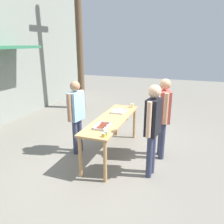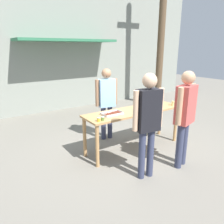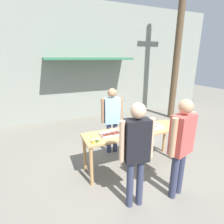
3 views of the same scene
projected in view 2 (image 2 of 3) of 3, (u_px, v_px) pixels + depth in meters
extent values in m
plane|color=slate|center=(133.00, 148.00, 4.94)|extent=(24.00, 24.00, 0.00)
cube|color=gray|center=(61.00, 45.00, 7.48)|extent=(12.00, 0.12, 4.50)
cube|color=#2D704C|center=(67.00, 40.00, 7.00)|extent=(3.20, 1.00, 0.08)
cube|color=tan|center=(134.00, 111.00, 4.70)|extent=(2.28, 0.64, 0.04)
cylinder|color=tan|center=(97.00, 146.00, 4.04)|extent=(0.07, 0.07, 0.85)
cylinder|color=tan|center=(176.00, 124.00, 5.19)|extent=(0.07, 0.07, 0.85)
cylinder|color=tan|center=(85.00, 137.00, 4.45)|extent=(0.07, 0.07, 0.85)
cylinder|color=tan|center=(160.00, 119.00, 5.60)|extent=(0.07, 0.07, 0.85)
cube|color=silver|center=(112.00, 114.00, 4.39)|extent=(0.42, 0.25, 0.01)
cube|color=silver|center=(115.00, 115.00, 4.29)|extent=(0.42, 0.01, 0.03)
cube|color=silver|center=(109.00, 112.00, 4.48)|extent=(0.42, 0.01, 0.03)
cube|color=silver|center=(103.00, 115.00, 4.28)|extent=(0.01, 0.25, 0.03)
cube|color=silver|center=(120.00, 112.00, 4.49)|extent=(0.01, 0.25, 0.03)
cylinder|color=brown|center=(105.00, 115.00, 4.29)|extent=(0.03, 0.11, 0.02)
cylinder|color=brown|center=(106.00, 114.00, 4.32)|extent=(0.03, 0.12, 0.02)
cylinder|color=brown|center=(108.00, 114.00, 4.33)|extent=(0.03, 0.12, 0.02)
cylinder|color=brown|center=(109.00, 114.00, 4.36)|extent=(0.04, 0.15, 0.03)
cylinder|color=brown|center=(111.00, 114.00, 4.38)|extent=(0.02, 0.12, 0.02)
cylinder|color=brown|center=(113.00, 113.00, 4.39)|extent=(0.02, 0.15, 0.02)
cylinder|color=brown|center=(114.00, 113.00, 4.42)|extent=(0.04, 0.15, 0.03)
cylinder|color=brown|center=(116.00, 113.00, 4.44)|extent=(0.04, 0.15, 0.03)
cylinder|color=brown|center=(117.00, 112.00, 4.46)|extent=(0.04, 0.14, 0.03)
cylinder|color=brown|center=(119.00, 112.00, 4.48)|extent=(0.04, 0.13, 0.03)
cube|color=silver|center=(151.00, 106.00, 4.97)|extent=(0.39, 0.31, 0.01)
cube|color=silver|center=(156.00, 107.00, 4.84)|extent=(0.39, 0.01, 0.03)
cube|color=silver|center=(147.00, 104.00, 5.08)|extent=(0.39, 0.01, 0.03)
cube|color=silver|center=(145.00, 107.00, 4.86)|extent=(0.01, 0.31, 0.03)
cube|color=silver|center=(157.00, 104.00, 5.06)|extent=(0.01, 0.31, 0.03)
ellipsoid|color=beige|center=(147.00, 106.00, 4.88)|extent=(0.06, 0.10, 0.04)
ellipsoid|color=beige|center=(149.00, 106.00, 4.91)|extent=(0.07, 0.12, 0.04)
ellipsoid|color=beige|center=(151.00, 105.00, 4.95)|extent=(0.05, 0.10, 0.04)
ellipsoid|color=beige|center=(153.00, 105.00, 5.00)|extent=(0.06, 0.12, 0.05)
ellipsoid|color=beige|center=(156.00, 104.00, 5.03)|extent=(0.07, 0.12, 0.05)
cylinder|color=gold|center=(99.00, 120.00, 3.97)|extent=(0.06, 0.06, 0.06)
cylinder|color=#B2B2B7|center=(99.00, 118.00, 3.96)|extent=(0.06, 0.06, 0.01)
cylinder|color=#567A38|center=(103.00, 119.00, 4.03)|extent=(0.06, 0.06, 0.06)
cylinder|color=#B2B2B7|center=(103.00, 117.00, 4.02)|extent=(0.06, 0.06, 0.01)
cylinder|color=#DBC67A|center=(173.00, 103.00, 5.05)|extent=(0.08, 0.08, 0.10)
cylinder|color=#333851|center=(103.00, 123.00, 5.31)|extent=(0.12, 0.12, 0.83)
cylinder|color=#333851|center=(110.00, 122.00, 5.38)|extent=(0.12, 0.12, 0.83)
cube|color=#84B2DB|center=(106.00, 93.00, 5.14)|extent=(0.41, 0.27, 0.65)
sphere|color=#936B4C|center=(106.00, 73.00, 5.01)|extent=(0.22, 0.22, 0.22)
cylinder|color=#936B4C|center=(97.00, 93.00, 5.03)|extent=(0.09, 0.09, 0.62)
cylinder|color=#936B4C|center=(115.00, 91.00, 5.23)|extent=(0.09, 0.09, 0.62)
cylinder|color=#333851|center=(150.00, 153.00, 3.76)|extent=(0.12, 0.12, 0.87)
cylinder|color=#333851|center=(142.00, 155.00, 3.69)|extent=(0.12, 0.12, 0.87)
cube|color=black|center=(148.00, 110.00, 3.51)|extent=(0.41, 0.27, 0.69)
sphere|color=#DBAD89|center=(150.00, 81.00, 3.37)|extent=(0.24, 0.24, 0.24)
cylinder|color=#DBAD89|center=(160.00, 108.00, 3.60)|extent=(0.09, 0.09, 0.65)
cylinder|color=#DBAD89|center=(136.00, 111.00, 3.40)|extent=(0.09, 0.09, 0.65)
cylinder|color=#333851|center=(184.00, 143.00, 4.16)|extent=(0.13, 0.13, 0.87)
cylinder|color=#333851|center=(180.00, 146.00, 4.02)|extent=(0.13, 0.13, 0.87)
cube|color=#C64C47|center=(186.00, 105.00, 3.87)|extent=(0.48, 0.34, 0.69)
sphere|color=tan|center=(188.00, 78.00, 3.74)|extent=(0.23, 0.23, 0.23)
cylinder|color=tan|center=(191.00, 101.00, 4.06)|extent=(0.10, 0.10, 0.65)
cylinder|color=tan|center=(180.00, 107.00, 3.68)|extent=(0.10, 0.10, 0.65)
cylinder|color=brown|center=(162.00, 29.00, 7.83)|extent=(0.25, 0.25, 5.60)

